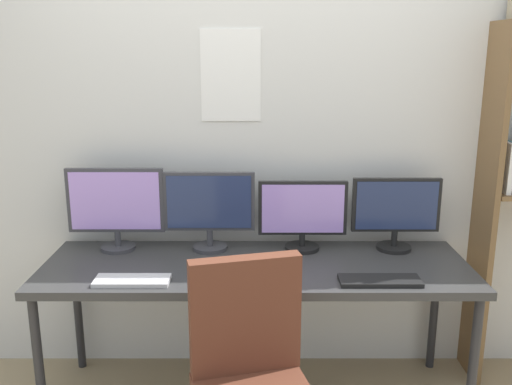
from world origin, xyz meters
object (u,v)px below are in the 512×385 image
(desk, at_px, (256,274))
(monitor_far_left, at_px, (116,205))
(keyboard_right, at_px, (380,281))
(computer_mouse, at_px, (253,280))
(monitor_center_right, at_px, (303,213))
(keyboard_left, at_px, (132,281))
(monitor_center_left, at_px, (209,207))
(monitor_far_right, at_px, (396,211))

(desk, distance_m, monitor_far_left, 0.81)
(keyboard_right, xyz_separation_m, computer_mouse, (-0.57, -0.00, 0.01))
(keyboard_right, relative_size, computer_mouse, 3.83)
(monitor_far_left, height_order, computer_mouse, monitor_far_left)
(keyboard_right, distance_m, computer_mouse, 0.57)
(monitor_center_right, bearing_deg, keyboard_left, -151.14)
(desk, relative_size, monitor_far_left, 4.18)
(monitor_center_right, distance_m, keyboard_left, 0.93)
(keyboard_left, bearing_deg, keyboard_right, 0.00)
(monitor_far_left, xyz_separation_m, monitor_center_right, (0.97, -0.00, -0.04))
(desk, distance_m, keyboard_right, 0.61)
(monitor_center_right, distance_m, keyboard_right, 0.58)
(keyboard_right, bearing_deg, monitor_center_left, 151.14)
(monitor_far_right, relative_size, computer_mouse, 4.74)
(monitor_center_right, bearing_deg, monitor_far_right, -0.00)
(desk, xyz_separation_m, monitor_far_right, (0.73, 0.21, 0.26))
(monitor_center_left, height_order, keyboard_right, monitor_center_left)
(computer_mouse, bearing_deg, monitor_far_right, 31.09)
(monitor_far_left, relative_size, computer_mouse, 5.22)
(keyboard_left, xyz_separation_m, computer_mouse, (0.55, -0.00, 0.01))
(desk, distance_m, computer_mouse, 0.24)
(monitor_center_right, xyz_separation_m, monitor_far_right, (0.48, -0.00, 0.01))
(monitor_center_left, bearing_deg, computer_mouse, -62.81)
(monitor_far_left, height_order, monitor_center_right, monitor_far_left)
(monitor_far_right, relative_size, keyboard_left, 1.35)
(desk, distance_m, monitor_center_left, 0.43)
(monitor_center_right, bearing_deg, monitor_center_left, 180.00)
(monitor_center_right, height_order, keyboard_left, monitor_center_right)
(monitor_far_right, distance_m, computer_mouse, 0.89)
(keyboard_left, bearing_deg, monitor_center_left, 54.32)
(monitor_center_right, xyz_separation_m, keyboard_left, (-0.80, -0.44, -0.19))
(monitor_far_left, bearing_deg, computer_mouse, -32.02)
(desk, relative_size, monitor_center_left, 4.44)
(desk, bearing_deg, monitor_far_left, 163.72)
(monitor_center_right, relative_size, monitor_far_right, 1.01)
(monitor_center_right, xyz_separation_m, computer_mouse, (-0.26, -0.45, -0.18))
(monitor_center_right, distance_m, monitor_far_right, 0.48)
(computer_mouse, bearing_deg, monitor_center_right, 60.22)
(keyboard_right, bearing_deg, desk, 157.67)
(desk, height_order, monitor_center_right, monitor_center_right)
(desk, bearing_deg, monitor_far_right, 16.27)
(desk, bearing_deg, monitor_center_right, 41.21)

